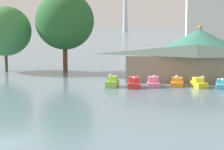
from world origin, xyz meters
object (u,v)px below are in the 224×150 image
at_px(green_roof_pavilion, 200,47).
at_px(shoreline_tree_tall_left, 5,31).
at_px(boathouse, 196,62).
at_px(shoreline_tree_mid, 65,21).
at_px(pedal_boat_pink, 153,83).
at_px(pedal_boat_orange, 177,83).
at_px(pedal_boat_red, 134,83).
at_px(pedal_boat_lime, 112,83).
at_px(pedal_boat_cyan, 222,84).
at_px(pedal_boat_yellow, 199,83).

relative_size(green_roof_pavilion, shoreline_tree_tall_left, 1.09).
distance_m(boathouse, shoreline_tree_mid, 22.56).
relative_size(boathouse, green_roof_pavilion, 1.74).
distance_m(pedal_boat_pink, pedal_boat_orange, 3.17).
relative_size(pedal_boat_red, boathouse, 0.14).
height_order(boathouse, green_roof_pavilion, green_roof_pavilion).
bearing_deg(pedal_boat_orange, pedal_boat_pink, -68.14).
bearing_deg(pedal_boat_pink, shoreline_tree_tall_left, -122.92).
height_order(pedal_boat_lime, boathouse, boathouse).
relative_size(pedal_boat_pink, pedal_boat_cyan, 0.92).
bearing_deg(pedal_boat_yellow, pedal_boat_pink, -104.94).
distance_m(pedal_boat_lime, pedal_boat_orange, 8.44).
height_order(pedal_boat_pink, boathouse, boathouse).
height_order(boathouse, shoreline_tree_tall_left, shoreline_tree_tall_left).
relative_size(pedal_boat_lime, shoreline_tree_tall_left, 0.23).
distance_m(pedal_boat_red, green_roof_pavilion, 21.92).
xyz_separation_m(pedal_boat_pink, boathouse, (5.61, 6.36, 2.16)).
distance_m(pedal_boat_yellow, pedal_boat_cyan, 2.87).
distance_m(pedal_boat_cyan, shoreline_tree_tall_left, 36.55).
xyz_separation_m(pedal_boat_yellow, pedal_boat_cyan, (2.87, -0.13, -0.06)).
bearing_deg(shoreline_tree_tall_left, shoreline_tree_mid, 2.80).
distance_m(pedal_boat_orange, shoreline_tree_mid, 23.24).
bearing_deg(pedal_boat_cyan, pedal_boat_yellow, -87.87).
distance_m(pedal_boat_orange, pedal_boat_cyan, 5.62).
relative_size(pedal_boat_yellow, shoreline_tree_mid, 0.23).
height_order(pedal_boat_lime, pedal_boat_yellow, pedal_boat_lime).
xyz_separation_m(pedal_boat_red, pedal_boat_pink, (2.41, 1.03, -0.01)).
distance_m(pedal_boat_cyan, green_roof_pavilion, 18.59).
relative_size(pedal_boat_lime, pedal_boat_yellow, 0.82).
height_order(shoreline_tree_tall_left, shoreline_tree_mid, shoreline_tree_mid).
bearing_deg(pedal_boat_cyan, green_roof_pavilion, -170.18).
height_order(pedal_boat_cyan, boathouse, boathouse).
distance_m(pedal_boat_red, boathouse, 11.12).
bearing_deg(shoreline_tree_tall_left, green_roof_pavilion, 10.41).
relative_size(boathouse, shoreline_tree_mid, 1.58).
xyz_separation_m(pedal_boat_orange, shoreline_tree_mid, (-18.17, 12.10, 7.97)).
height_order(pedal_boat_yellow, shoreline_tree_tall_left, shoreline_tree_tall_left).
bearing_deg(pedal_boat_lime, pedal_boat_cyan, 97.97).
xyz_separation_m(green_roof_pavilion, shoreline_tree_tall_left, (-32.22, -5.92, 2.80)).
bearing_deg(shoreline_tree_tall_left, pedal_boat_yellow, -21.38).
relative_size(boathouse, shoreline_tree_tall_left, 1.90).
distance_m(pedal_boat_pink, shoreline_tree_mid, 21.51).
bearing_deg(green_roof_pavilion, boathouse, -96.42).
bearing_deg(shoreline_tree_mid, pedal_boat_red, -47.88).
height_order(pedal_boat_red, pedal_boat_yellow, pedal_boat_yellow).
bearing_deg(pedal_boat_cyan, pedal_boat_lime, -80.28).
height_order(pedal_boat_red, green_roof_pavilion, green_roof_pavilion).
xyz_separation_m(pedal_boat_orange, green_roof_pavilion, (3.95, 17.52, 3.51)).
xyz_separation_m(pedal_boat_pink, green_roof_pavilion, (6.98, 18.48, 3.46)).
height_order(pedal_boat_red, pedal_boat_pink, pedal_boat_pink).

